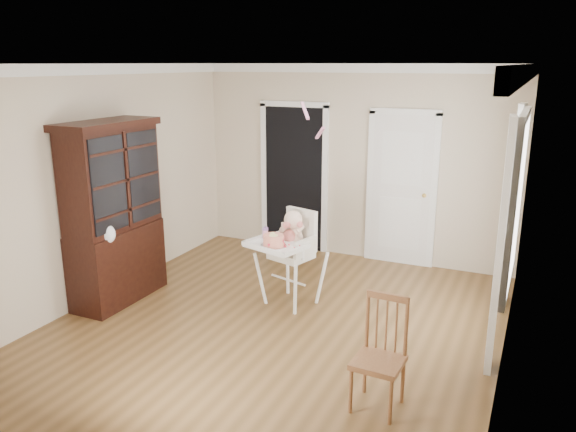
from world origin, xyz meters
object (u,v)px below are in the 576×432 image
at_px(cake, 273,240).
at_px(china_cabinet, 114,213).
at_px(sippy_cup, 265,233).
at_px(high_chair, 291,247).
at_px(dining_chair, 380,357).

bearing_deg(cake, china_cabinet, -167.24).
xyz_separation_m(cake, sippy_cup, (-0.21, 0.21, 0.00)).
height_order(cake, sippy_cup, sippy_cup).
relative_size(high_chair, cake, 3.91).
xyz_separation_m(sippy_cup, china_cabinet, (-1.62, -0.63, 0.20)).
xyz_separation_m(high_chair, sippy_cup, (-0.28, -0.09, 0.16)).
relative_size(sippy_cup, china_cabinet, 0.08).
relative_size(high_chair, china_cabinet, 0.54).
height_order(sippy_cup, dining_chair, sippy_cup).
distance_m(china_cabinet, dining_chair, 3.53).
relative_size(high_chair, dining_chair, 1.20).
height_order(high_chair, china_cabinet, china_cabinet).
distance_m(cake, china_cabinet, 1.88).
bearing_deg(high_chair, sippy_cup, -146.28).
height_order(high_chair, dining_chair, high_chair).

